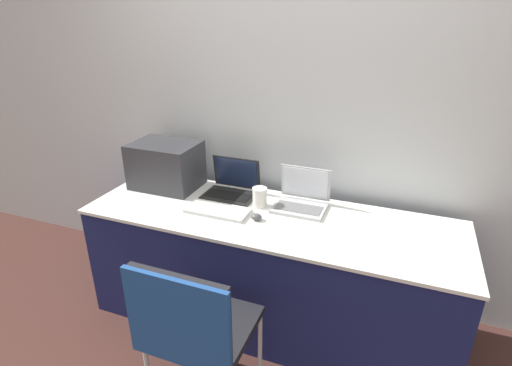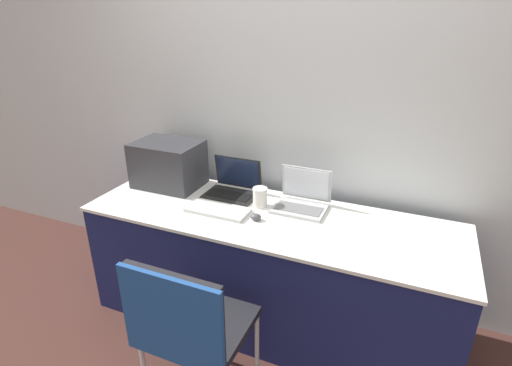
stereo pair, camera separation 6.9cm
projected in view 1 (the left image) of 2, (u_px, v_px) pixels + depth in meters
ground_plane at (248, 355)px, 2.34m from camera, size 14.00×14.00×0.00m
wall_back at (295, 107)px, 2.51m from camera, size 8.00×0.05×2.60m
table at (269, 269)px, 2.48m from camera, size 2.21×0.71×0.75m
printer at (166, 163)px, 2.67m from camera, size 0.44×0.32×0.31m
laptop_left at (232, 187)px, 2.58m from camera, size 0.33×0.25×0.23m
laptop_right at (301, 199)px, 2.42m from camera, size 0.31×0.27×0.24m
external_keyboard at (218, 211)px, 2.37m from camera, size 0.38×0.17×0.02m
coffee_cup at (260, 197)px, 2.43m from camera, size 0.09×0.09×0.12m
mouse at (256, 217)px, 2.28m from camera, size 0.06×0.05×0.04m
chair at (191, 324)px, 1.81m from camera, size 0.50×0.45×0.87m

